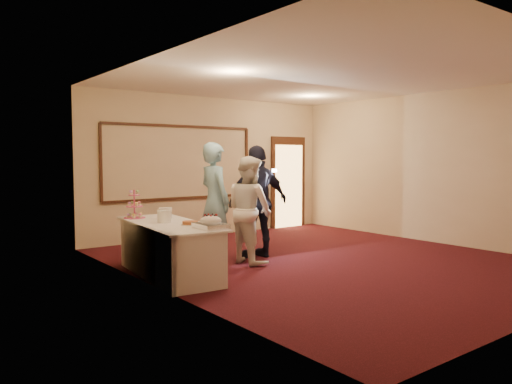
% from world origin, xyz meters
% --- Properties ---
extents(floor, '(7.00, 7.00, 0.00)m').
position_xyz_m(floor, '(0.00, 0.00, 0.00)').
color(floor, black).
rests_on(floor, ground).
extents(room_walls, '(6.04, 7.04, 3.02)m').
position_xyz_m(room_walls, '(0.00, 0.00, 2.03)').
color(room_walls, beige).
rests_on(room_walls, floor).
extents(wall_molding, '(3.45, 0.04, 1.55)m').
position_xyz_m(wall_molding, '(-0.80, 3.47, 1.60)').
color(wall_molding, black).
rests_on(wall_molding, room_walls).
extents(doorway, '(1.05, 0.07, 2.20)m').
position_xyz_m(doorway, '(2.15, 3.45, 1.08)').
color(doorway, black).
rests_on(doorway, floor).
extents(buffet_table, '(1.10, 2.31, 0.77)m').
position_xyz_m(buffet_table, '(-2.57, 0.62, 0.39)').
color(buffet_table, silver).
rests_on(buffet_table, floor).
extents(pavlova_tray, '(0.36, 0.50, 0.18)m').
position_xyz_m(pavlova_tray, '(-2.39, -0.22, 0.85)').
color(pavlova_tray, silver).
rests_on(pavlova_tray, buffet_table).
extents(cupcake_stand, '(0.33, 0.33, 0.48)m').
position_xyz_m(cupcake_stand, '(-2.73, 1.43, 0.94)').
color(cupcake_stand, '#D0467F').
rests_on(cupcake_stand, buffet_table).
extents(plate_stack_a, '(0.21, 0.21, 0.17)m').
position_xyz_m(plate_stack_a, '(-2.60, 0.70, 0.86)').
color(plate_stack_a, white).
rests_on(plate_stack_a, buffet_table).
extents(plate_stack_b, '(0.20, 0.20, 0.17)m').
position_xyz_m(plate_stack_b, '(-2.40, 1.06, 0.85)').
color(plate_stack_b, white).
rests_on(plate_stack_b, buffet_table).
extents(tart, '(0.25, 0.25, 0.05)m').
position_xyz_m(tart, '(-2.44, 0.23, 0.79)').
color(tart, white).
rests_on(tart, buffet_table).
extents(man, '(0.50, 0.73, 1.95)m').
position_xyz_m(man, '(-1.38, 1.25, 0.98)').
color(man, '#7FB4CB').
rests_on(man, floor).
extents(woman, '(0.66, 0.84, 1.72)m').
position_xyz_m(woman, '(-1.11, 0.66, 0.86)').
color(woman, white).
rests_on(woman, floor).
extents(guest, '(1.15, 0.56, 1.91)m').
position_xyz_m(guest, '(-0.73, 0.91, 0.95)').
color(guest, black).
rests_on(guest, floor).
extents(camera_flash, '(0.08, 0.06, 0.05)m').
position_xyz_m(camera_flash, '(-0.50, 0.76, 1.48)').
color(camera_flash, white).
rests_on(camera_flash, guest).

